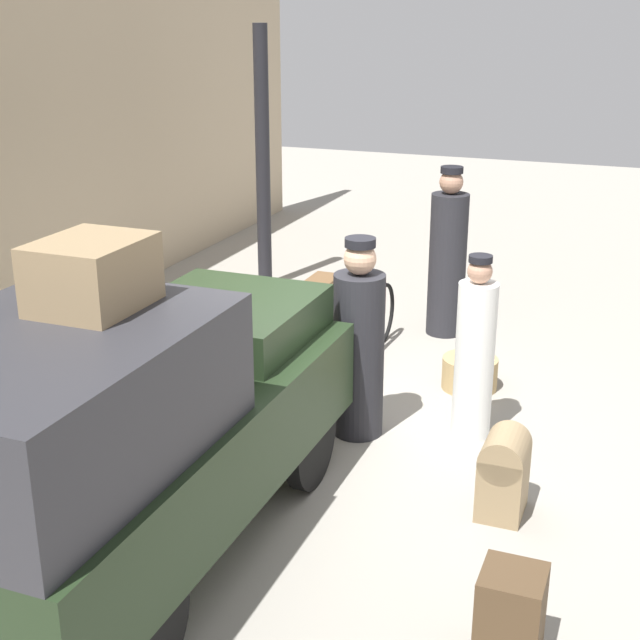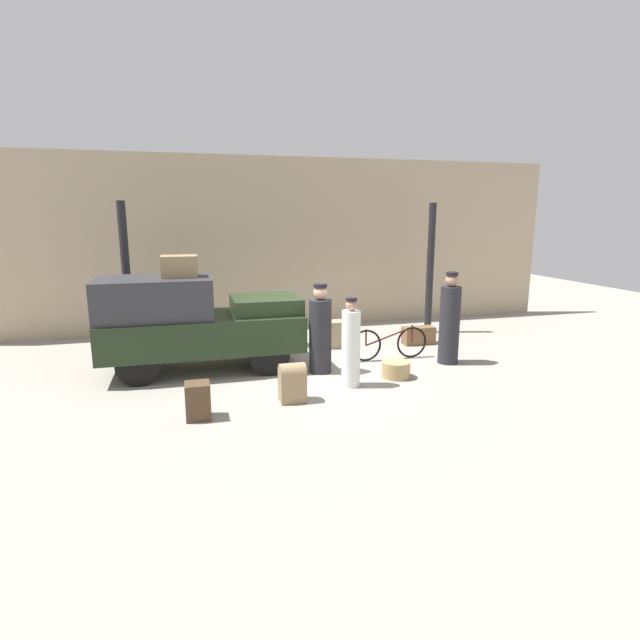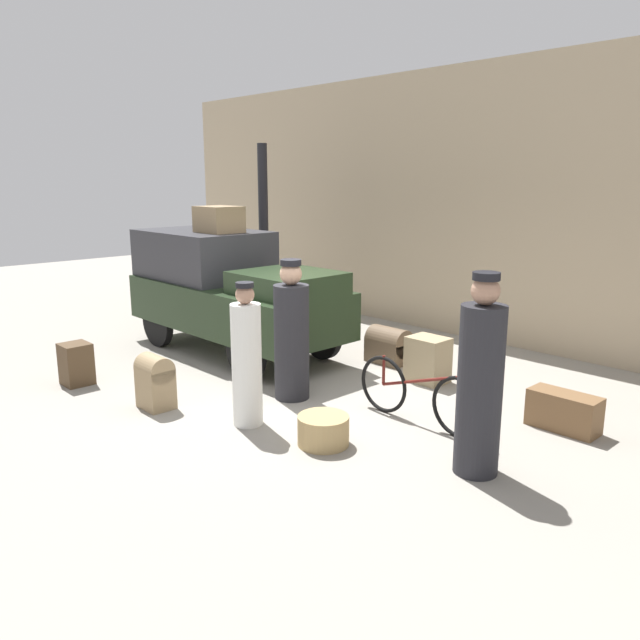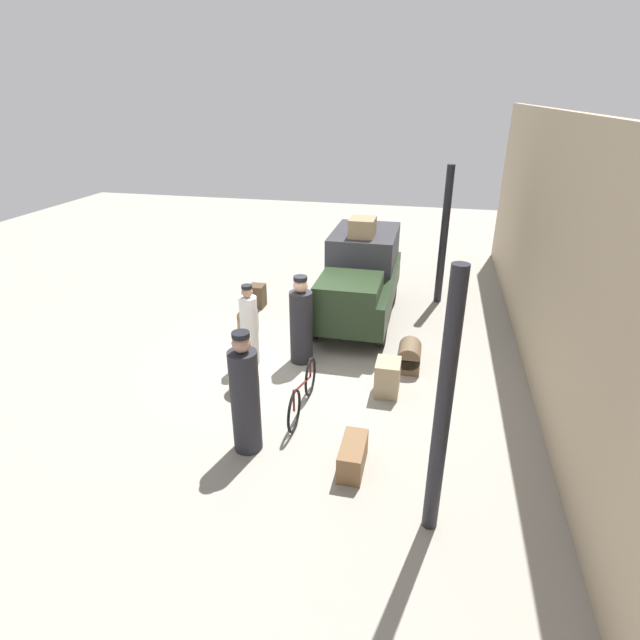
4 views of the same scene
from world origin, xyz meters
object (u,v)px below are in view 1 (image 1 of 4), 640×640
conductor_in_dark_uniform (475,355)px  suitcase_small_leather (143,378)px  porter_standing_middle (359,348)px  wicker_basket (470,373)px  trunk_large_brown (319,297)px  trunk_on_truck_roof (92,274)px  suitcase_tan_flat (510,615)px  trunk_wicker_pale (220,343)px  trunk_barrel_dark (504,471)px  porter_lifting_near_truck (448,259)px  bicycle (369,328)px  truck (125,426)px

conductor_in_dark_uniform → suitcase_small_leather: conductor_in_dark_uniform is taller
porter_standing_middle → wicker_basket: bearing=-28.5°
trunk_large_brown → trunk_on_truck_roof: trunk_on_truck_roof is taller
porter_standing_middle → trunk_on_truck_roof: trunk_on_truck_roof is taller
suitcase_tan_flat → trunk_on_truck_roof: size_ratio=0.84×
wicker_basket → trunk_wicker_pale: size_ratio=0.87×
trunk_barrel_dark → trunk_on_truck_roof: bearing=128.2°
porter_lifting_near_truck → porter_standing_middle: bearing=178.0°
bicycle → porter_lifting_near_truck: (1.08, -0.55, 0.52)m
trunk_on_truck_roof → trunk_wicker_pale: bearing=16.5°
suitcase_small_leather → trunk_wicker_pale: (0.94, -0.31, 0.05)m
wicker_basket → suitcase_tan_flat: (-3.65, -1.03, 0.12)m
wicker_basket → porter_standing_middle: 1.60m
wicker_basket → trunk_wicker_pale: 2.49m
trunk_large_brown → suitcase_small_leather: (-2.97, 0.58, 0.05)m
wicker_basket → suitcase_small_leather: (-1.45, 2.75, 0.10)m
truck → suitcase_small_leather: truck is taller
wicker_basket → porter_standing_middle: (-1.29, 0.70, 0.63)m
suitcase_small_leather → trunk_on_truck_roof: size_ratio=0.93×
porter_standing_middle → trunk_barrel_dark: size_ratio=2.67×
bicycle → porter_standing_middle: size_ratio=0.99×
suitcase_tan_flat → trunk_wicker_pale: 4.69m
suitcase_tan_flat → trunk_on_truck_roof: (-0.19, 2.48, 1.78)m
porter_lifting_near_truck → porter_standing_middle: (-2.71, 0.10, -0.08)m
porter_standing_middle → suitcase_small_leather: size_ratio=2.83×
porter_standing_middle → suitcase_tan_flat: 2.98m
trunk_large_brown → suitcase_small_leather: bearing=168.9°
trunk_large_brown → suitcase_tan_flat: 6.09m
trunk_barrel_dark → wicker_basket: bearing=18.4°
truck → bicycle: (3.99, -0.30, -0.66)m
bicycle → conductor_in_dark_uniform: bearing=-133.8°
porter_standing_middle → porter_lifting_near_truck: bearing=-2.0°
bicycle → trunk_wicker_pale: 1.54m
porter_lifting_near_truck → porter_standing_middle: porter_lifting_near_truck is taller
conductor_in_dark_uniform → trunk_wicker_pale: size_ratio=2.62×
suitcase_small_leather → suitcase_tan_flat: (-2.21, -3.78, 0.03)m
conductor_in_dark_uniform → suitcase_small_leather: bearing=99.0°
wicker_basket → suitcase_small_leather: 3.11m
wicker_basket → suitcase_tan_flat: size_ratio=0.96×
suitcase_tan_flat → trunk_large_brown: bearing=31.7°
porter_standing_middle → conductor_in_dark_uniform: 0.98m
suitcase_small_leather → trunk_barrel_dark: (-0.69, -3.46, 0.09)m
truck → trunk_wicker_pale: truck is taller
bicycle → suitcase_small_leather: (-1.79, 1.60, -0.10)m
wicker_basket → trunk_wicker_pale: bearing=101.7°
trunk_wicker_pale → suitcase_tan_flat: bearing=-132.3°
porter_lifting_near_truck → conductor_in_dark_uniform: bearing=-161.0°
suitcase_tan_flat → trunk_wicker_pale: (3.15, 3.47, 0.03)m
wicker_basket → suitcase_small_leather: bearing=117.8°
bicycle → porter_lifting_near_truck: porter_lifting_near_truck is taller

